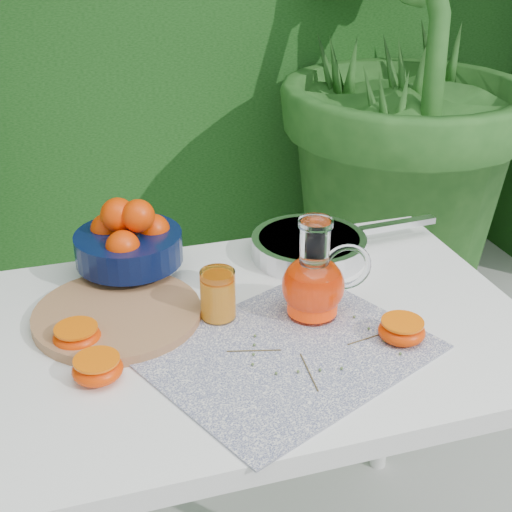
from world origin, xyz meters
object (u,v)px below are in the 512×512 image
object	(u,v)px
cutting_board	(117,315)
fruit_bowl	(129,240)
white_table	(259,359)
saute_pan	(311,245)
juice_pitcher	(314,283)

from	to	relation	value
cutting_board	fruit_bowl	distance (m)	0.19
white_table	saute_pan	world-z (taller)	saute_pan
cutting_board	saute_pan	xyz separation A→B (m)	(0.44, 0.14, 0.02)
white_table	juice_pitcher	bearing A→B (deg)	-2.51
fruit_bowl	juice_pitcher	distance (m)	0.40
juice_pitcher	saute_pan	distance (m)	0.25
cutting_board	saute_pan	bearing A→B (deg)	17.37
white_table	juice_pitcher	world-z (taller)	juice_pitcher
cutting_board	fruit_bowl	size ratio (longest dim) A/B	1.13
cutting_board	saute_pan	distance (m)	0.46
juice_pitcher	saute_pan	world-z (taller)	juice_pitcher
fruit_bowl	cutting_board	bearing A→B (deg)	-106.86
white_table	cutting_board	distance (m)	0.28
cutting_board	white_table	bearing A→B (deg)	-19.70
saute_pan	fruit_bowl	bearing A→B (deg)	175.70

